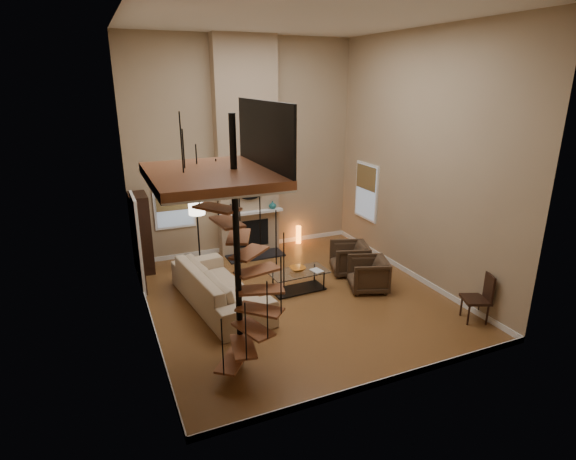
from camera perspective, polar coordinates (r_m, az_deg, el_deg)
name	(u,v)px	position (r m, az deg, el deg)	size (l,w,h in m)	color
ground	(295,297)	(9.91, 0.93, -8.40)	(6.00, 6.50, 0.01)	#94602F
back_wall	(244,149)	(12.00, -5.49, 10.11)	(6.00, 0.02, 5.50)	tan
front_wall	(396,214)	(6.28, 13.35, 2.02)	(6.00, 0.02, 5.50)	tan
left_wall	(137,184)	(8.26, -18.39, 5.47)	(0.02, 6.50, 5.50)	tan
right_wall	(419,160)	(10.59, 16.14, 8.37)	(0.02, 6.50, 5.50)	tan
ceiling	(297,18)	(8.90, 1.13, 25.04)	(6.00, 6.50, 0.01)	silver
baseboard_back	(247,246)	(12.66, -5.11, -2.02)	(6.00, 0.02, 0.12)	white
baseboard_front	(382,382)	(7.48, 11.72, -18.13)	(6.00, 0.02, 0.12)	white
baseboard_left	(152,322)	(9.21, -16.63, -11.04)	(0.02, 6.50, 0.12)	white
baseboard_right	(409,272)	(11.34, 14.90, -5.12)	(0.02, 6.50, 0.12)	white
chimney_breast	(247,150)	(11.83, -5.20, 10.00)	(1.60, 0.38, 5.50)	tan
hearth	(255,256)	(12.09, -4.09, -3.22)	(1.50, 0.60, 0.04)	black
firebox	(251,233)	(12.16, -4.61, -0.43)	(0.95, 0.02, 0.72)	black
mantel	(252,213)	(11.91, -4.55, 2.18)	(1.70, 0.18, 0.06)	white
mirror_frame	(250,182)	(11.76, -4.75, 6.00)	(0.94, 0.94, 0.10)	black
mirror_disc	(250,182)	(11.77, -4.76, 6.01)	(0.80, 0.80, 0.01)	white
vase_left	(231,209)	(11.74, -7.18, 2.65)	(0.24, 0.24, 0.25)	black
vase_right	(273,205)	(12.10, -1.94, 3.17)	(0.20, 0.20, 0.21)	#1B5D60
window_back	(174,198)	(11.76, -14.13, 3.86)	(1.02, 0.06, 1.52)	white
window_right	(366,191)	(12.37, 9.78, 4.88)	(0.06, 1.02, 1.52)	white
entry_door	(138,244)	(10.45, -18.22, -1.63)	(0.10, 1.05, 2.16)	white
loft	(217,170)	(6.58, -8.85, 7.39)	(1.70, 2.20, 1.09)	#965431
spiral_stair	(238,262)	(7.07, -6.24, -4.03)	(1.47, 1.47, 4.06)	black
hutch	(141,233)	(11.48, -17.90, -0.35)	(0.40, 0.86, 1.91)	black
sofa	(219,286)	(9.57, -8.64, -7.01)	(2.93, 1.14, 0.85)	tan
armchair_near	(353,258)	(11.09, 8.09, -3.55)	(0.83, 0.85, 0.78)	#402D1D
armchair_far	(371,274)	(10.28, 10.41, -5.49)	(0.80, 0.83, 0.75)	#402D1D
coffee_table	(298,279)	(10.09, 1.32, -6.09)	(1.30, 0.68, 0.47)	silver
bowl	(298,269)	(10.04, 1.21, -4.88)	(0.35, 0.35, 0.09)	orange
book	(316,271)	(10.03, 3.51, -5.15)	(0.21, 0.28, 0.03)	gray
floor_lamp	(197,213)	(11.08, -11.32, 2.05)	(0.39, 0.39, 1.71)	black
accent_lamp	(299,235)	(12.95, 1.33, -0.58)	(0.14, 0.14, 0.51)	orange
side_chair	(481,295)	(9.54, 22.99, -7.56)	(0.62, 0.62, 1.00)	black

